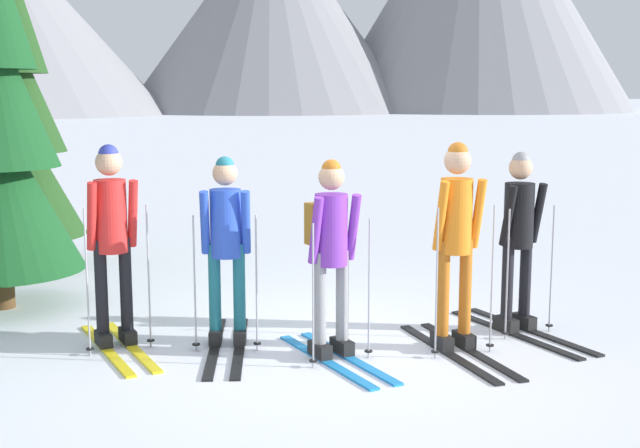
% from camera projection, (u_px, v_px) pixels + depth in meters
% --- Properties ---
extents(ground_plane, '(400.00, 400.00, 0.00)m').
position_uv_depth(ground_plane, '(321.00, 347.00, 7.51)').
color(ground_plane, white).
extents(skier_in_red, '(0.71, 1.68, 1.82)m').
position_uv_depth(skier_in_red, '(112.00, 236.00, 7.38)').
color(skier_in_red, yellow).
rests_on(skier_in_red, ground).
extents(skier_in_blue, '(0.63, 1.81, 1.71)m').
position_uv_depth(skier_in_blue, '(226.00, 240.00, 7.45)').
color(skier_in_blue, black).
rests_on(skier_in_blue, ground).
extents(skier_in_purple, '(0.71, 1.62, 1.71)m').
position_uv_depth(skier_in_purple, '(331.00, 247.00, 7.09)').
color(skier_in_purple, '#1E84D1').
rests_on(skier_in_purple, ground).
extents(skier_in_orange, '(0.61, 1.76, 1.84)m').
position_uv_depth(skier_in_orange, '(456.00, 236.00, 7.28)').
color(skier_in_orange, black).
rests_on(skier_in_orange, ground).
extents(skier_in_black, '(0.75, 1.80, 1.72)m').
position_uv_depth(skier_in_black, '(519.00, 235.00, 7.87)').
color(skier_in_black, black).
rests_on(skier_in_black, ground).
extents(pine_tree_mid, '(1.75, 1.75, 4.23)m').
position_uv_depth(pine_tree_mid, '(12.00, 118.00, 10.69)').
color(pine_tree_mid, '#51381E').
rests_on(pine_tree_mid, ground).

